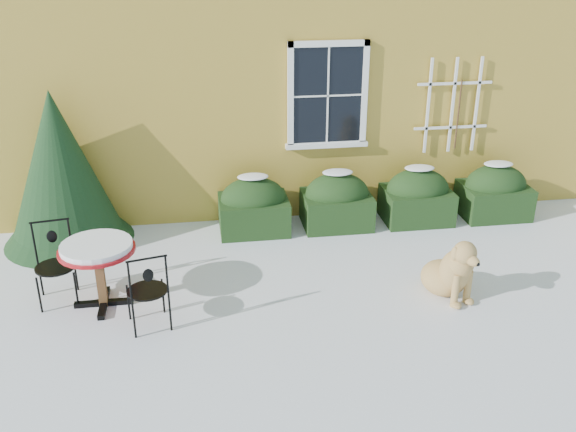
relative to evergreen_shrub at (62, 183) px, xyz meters
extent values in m
plane|color=white|center=(3.07, -2.62, -0.92)|extent=(80.00, 80.00, 0.00)
cube|color=gold|center=(3.07, 4.38, 2.08)|extent=(12.00, 8.00, 6.00)
cube|color=black|center=(3.97, 0.34, 1.06)|extent=(1.05, 0.03, 1.45)
cube|color=white|center=(3.97, 0.33, 1.83)|extent=(1.23, 0.06, 0.09)
cube|color=white|center=(3.97, 0.33, 0.29)|extent=(1.23, 0.06, 0.09)
cube|color=white|center=(3.40, 0.33, 1.06)|extent=(0.09, 0.06, 1.63)
cube|color=white|center=(4.54, 0.33, 1.06)|extent=(0.09, 0.06, 1.63)
cube|color=white|center=(3.97, 0.32, 1.06)|extent=(0.02, 0.02, 1.45)
cube|color=white|center=(3.97, 0.32, 1.06)|extent=(1.05, 0.02, 0.02)
cube|color=white|center=(3.97, 0.33, 0.28)|extent=(1.29, 0.14, 0.07)
cube|color=white|center=(5.57, 0.32, 0.83)|extent=(0.04, 0.03, 1.50)
cube|color=white|center=(5.97, 0.32, 0.83)|extent=(0.04, 0.03, 1.50)
cube|color=white|center=(6.37, 0.32, 0.83)|extent=(0.04, 0.03, 1.50)
cube|color=white|center=(5.97, 0.32, 0.48)|extent=(1.20, 0.03, 0.04)
cube|color=white|center=(5.97, 0.32, 1.18)|extent=(1.20, 0.03, 0.04)
cylinder|color=#472D19|center=(6.07, 0.30, 0.68)|extent=(0.02, 0.02, 1.10)
cube|color=black|center=(2.77, -0.07, -0.65)|extent=(1.05, 0.80, 0.52)
ellipsoid|color=black|center=(2.77, -0.07, -0.39)|extent=(1.00, 0.72, 0.67)
ellipsoid|color=white|center=(2.77, -0.07, -0.03)|extent=(0.47, 0.32, 0.06)
cube|color=black|center=(4.07, -0.07, -0.65)|extent=(1.05, 0.80, 0.52)
ellipsoid|color=black|center=(4.07, -0.07, -0.39)|extent=(1.00, 0.72, 0.67)
ellipsoid|color=white|center=(4.07, -0.07, -0.03)|extent=(0.47, 0.32, 0.06)
cube|color=black|center=(5.37, -0.07, -0.65)|extent=(1.05, 0.80, 0.52)
ellipsoid|color=black|center=(5.37, -0.07, -0.39)|extent=(1.00, 0.72, 0.67)
ellipsoid|color=white|center=(5.37, -0.07, -0.03)|extent=(0.47, 0.32, 0.06)
cube|color=black|center=(6.67, -0.07, -0.65)|extent=(1.05, 0.80, 0.52)
ellipsoid|color=black|center=(6.67, -0.07, -0.39)|extent=(1.00, 0.72, 0.67)
ellipsoid|color=white|center=(6.67, -0.07, -0.03)|extent=(0.47, 0.32, 0.06)
cone|color=black|center=(0.00, 0.00, -0.37)|extent=(1.88, 1.88, 1.09)
cone|color=black|center=(0.00, 0.00, 0.22)|extent=(1.68, 1.68, 2.28)
cube|color=black|center=(0.70, -1.97, -0.89)|extent=(0.71, 0.08, 0.06)
cube|color=black|center=(0.70, -1.97, -0.89)|extent=(0.08, 0.71, 0.06)
cube|color=brown|center=(0.70, -1.97, -0.53)|extent=(0.10, 0.10, 0.76)
cylinder|color=#A20D13|center=(0.70, -1.97, -0.15)|extent=(0.92, 0.92, 0.04)
cylinder|color=white|center=(0.70, -1.97, -0.10)|extent=(0.85, 0.85, 0.07)
cylinder|color=black|center=(1.45, -2.25, -0.68)|extent=(0.02, 0.02, 0.46)
cylinder|color=black|center=(1.05, -2.34, -0.68)|extent=(0.02, 0.02, 0.46)
cylinder|color=black|center=(1.54, -2.65, -0.68)|extent=(0.02, 0.02, 0.46)
cylinder|color=black|center=(1.14, -2.74, -0.68)|extent=(0.02, 0.02, 0.46)
cylinder|color=black|center=(1.30, -2.49, -0.45)|extent=(0.47, 0.47, 0.02)
cylinder|color=black|center=(1.54, -2.65, -0.20)|extent=(0.02, 0.02, 0.51)
cylinder|color=black|center=(1.14, -2.74, -0.20)|extent=(0.02, 0.02, 0.51)
cylinder|color=black|center=(1.34, -2.69, 0.06)|extent=(0.45, 0.12, 0.02)
ellipsoid|color=black|center=(1.34, -2.69, -0.15)|extent=(0.13, 0.06, 0.16)
cylinder|color=black|center=(-0.02, -2.03, -0.68)|extent=(0.03, 0.03, 0.48)
cylinder|color=black|center=(0.39, -1.96, -0.68)|extent=(0.03, 0.03, 0.48)
cylinder|color=black|center=(-0.09, -1.61, -0.68)|extent=(0.03, 0.03, 0.48)
cylinder|color=black|center=(0.33, -1.54, -0.68)|extent=(0.03, 0.03, 0.48)
cylinder|color=black|center=(0.15, -1.78, -0.44)|extent=(0.49, 0.49, 0.02)
cylinder|color=black|center=(-0.09, -1.61, -0.17)|extent=(0.03, 0.03, 0.53)
cylinder|color=black|center=(0.33, -1.54, -0.17)|extent=(0.03, 0.03, 0.53)
cylinder|color=black|center=(0.12, -1.57, 0.09)|extent=(0.47, 0.10, 0.03)
ellipsoid|color=black|center=(0.12, -1.57, -0.12)|extent=(0.13, 0.05, 0.17)
ellipsoid|color=tan|center=(4.97, -2.28, -0.71)|extent=(0.72, 0.75, 0.44)
ellipsoid|color=tan|center=(5.04, -2.47, -0.51)|extent=(0.52, 0.49, 0.55)
sphere|color=tan|center=(5.06, -2.53, -0.39)|extent=(0.34, 0.34, 0.34)
cylinder|color=tan|center=(4.99, -2.63, -0.69)|extent=(0.09, 0.09, 0.44)
cylinder|color=tan|center=(5.18, -2.57, -0.69)|extent=(0.09, 0.09, 0.44)
ellipsoid|color=tan|center=(5.00, -2.68, -0.88)|extent=(0.12, 0.16, 0.07)
ellipsoid|color=tan|center=(5.19, -2.62, -0.88)|extent=(0.12, 0.16, 0.07)
cylinder|color=tan|center=(5.06, -2.53, -0.33)|extent=(0.27, 0.30, 0.24)
sphere|color=tan|center=(5.08, -2.58, -0.21)|extent=(0.29, 0.29, 0.29)
ellipsoid|color=tan|center=(5.12, -2.71, -0.25)|extent=(0.20, 0.26, 0.13)
sphere|color=black|center=(5.15, -2.80, -0.26)|extent=(0.05, 0.05, 0.05)
ellipsoid|color=tan|center=(4.94, -2.59, -0.21)|extent=(0.10, 0.12, 0.18)
ellipsoid|color=tan|center=(5.18, -2.50, -0.21)|extent=(0.10, 0.12, 0.18)
cylinder|color=tan|center=(5.07, -2.01, -0.86)|extent=(0.32, 0.29, 0.08)
camera|label=1|loc=(1.95, -9.05, 3.32)|focal=40.00mm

